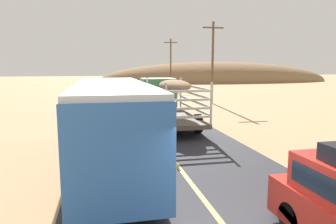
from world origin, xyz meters
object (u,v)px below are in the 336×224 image
object	(u,v)px
power_pole_mid	(213,60)
power_pole_far	(171,63)
bus	(112,123)
livestock_truck	(164,96)

from	to	relation	value
power_pole_mid	power_pole_far	size ratio (longest dim) A/B	1.00
bus	power_pole_mid	xyz separation A→B (m)	(10.91, 18.86, 2.69)
bus	power_pole_far	distance (m)	40.03
power_pole_mid	power_pole_far	xyz separation A→B (m)	(0.00, 19.56, -0.02)
bus	livestock_truck	bearing A→B (deg)	67.93
bus	power_pole_far	bearing A→B (deg)	74.15
bus	power_pole_mid	distance (m)	21.96
livestock_truck	bus	size ratio (longest dim) A/B	0.97
livestock_truck	power_pole_far	xyz separation A→B (m)	(6.96, 28.69, 2.63)
power_pole_mid	power_pole_far	distance (m)	19.56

